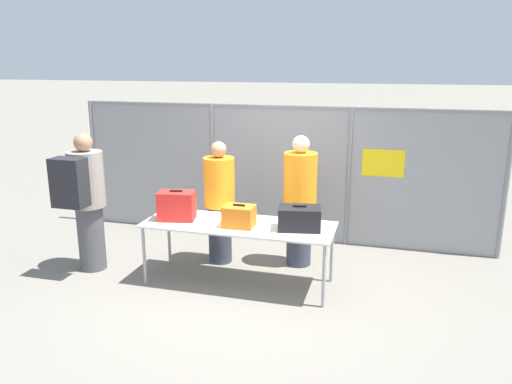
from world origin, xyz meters
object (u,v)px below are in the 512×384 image
suitcase_orange (239,216)px  security_worker_far (300,199)px  traveler_hooded (85,197)px  suitcase_black (299,218)px  security_worker_near (219,201)px  suitcase_red (177,206)px  inspection_table (238,227)px  utility_trailer (375,198)px

suitcase_orange → security_worker_far: 1.08m
traveler_hooded → security_worker_far: bearing=29.5°
suitcase_black → security_worker_near: (-1.23, 0.62, -0.05)m
suitcase_orange → suitcase_red: bearing=176.7°
suitcase_red → suitcase_orange: (0.84, -0.05, -0.05)m
suitcase_black → traveler_hooded: traveler_hooded is taller
inspection_table → security_worker_near: size_ratio=1.39×
suitcase_black → security_worker_near: size_ratio=0.32×
suitcase_red → suitcase_black: suitcase_red is taller
security_worker_near → security_worker_far: security_worker_far is taller
suitcase_orange → security_worker_near: size_ratio=0.22×
suitcase_black → suitcase_orange: bearing=-172.0°
security_worker_far → utility_trailer: security_worker_far is taller
suitcase_red → suitcase_orange: size_ratio=1.35×
suitcase_red → security_worker_far: security_worker_far is taller
security_worker_far → suitcase_black: bearing=86.3°
security_worker_near → security_worker_far: bearing=-171.8°
suitcase_black → security_worker_far: security_worker_far is taller
suitcase_red → security_worker_far: 1.66m
utility_trailer → suitcase_black: bearing=-104.0°
security_worker_far → traveler_hooded: bearing=5.8°
inspection_table → suitcase_orange: (0.04, -0.10, 0.18)m
suitcase_red → suitcase_orange: bearing=-3.3°
suitcase_black → utility_trailer: 3.20m
traveler_hooded → utility_trailer: bearing=51.5°
inspection_table → traveler_hooded: bearing=-176.0°
security_worker_far → inspection_table: bearing=39.2°
suitcase_orange → security_worker_far: size_ratio=0.20×
inspection_table → suitcase_orange: bearing=-67.2°
suitcase_orange → security_worker_far: (0.57, 0.92, 0.01)m
traveler_hooded → security_worker_far: 2.83m
suitcase_orange → security_worker_near: security_worker_near is taller
security_worker_near → traveler_hooded: bearing=23.4°
traveler_hooded → security_worker_far: (2.66, 0.97, -0.09)m
security_worker_near → security_worker_far: size_ratio=0.95×
suitcase_red → suitcase_black: bearing=1.9°
suitcase_orange → suitcase_black: size_ratio=0.67×
suitcase_red → utility_trailer: size_ratio=0.12×
inspection_table → traveler_hooded: size_ratio=1.28×
security_worker_far → utility_trailer: (0.92, 2.25, -0.51)m
suitcase_black → traveler_hooded: bearing=-177.0°
security_worker_near → utility_trailer: security_worker_near is taller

